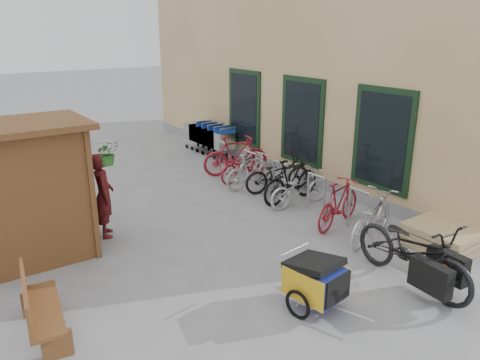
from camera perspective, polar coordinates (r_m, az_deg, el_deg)
ground at (r=8.20m, az=3.22°, el=-9.98°), size 80.00×80.00×0.00m
building at (r=14.98m, az=12.76°, el=16.31°), size 6.07×13.00×7.00m
kiosk at (r=8.53m, az=-25.32°, el=0.64°), size 2.49×1.65×2.40m
bike_rack at (r=11.07m, az=4.95°, el=0.48°), size 0.05×5.35×0.86m
pallet_stack at (r=9.38m, az=23.47°, el=-6.37°), size 1.00×1.20×0.40m
bench at (r=6.73m, az=-23.46°, el=-14.04°), size 0.61×1.43×0.88m
shopping_carts at (r=14.90m, az=-3.87°, el=5.47°), size 0.58×2.29×1.03m
child_trailer at (r=6.88m, az=9.22°, el=-11.85°), size 0.86×1.40×0.81m
cargo_bike at (r=7.78m, az=20.44°, el=-8.16°), size 0.94×2.23×1.14m
person_kiosk at (r=9.25m, az=-16.31°, el=-1.80°), size 0.54×0.69×1.65m
bike_0 at (r=9.18m, az=15.73°, el=-4.37°), size 1.83×1.09×0.91m
bike_1 at (r=9.62m, az=11.94°, el=-2.80°), size 1.69×0.89×0.98m
bike_2 at (r=10.60m, az=7.22°, el=-0.97°), size 1.62×0.62×0.84m
bike_3 at (r=10.79m, az=6.27°, el=-0.03°), size 1.76×0.63×1.04m
bike_4 at (r=11.46m, az=4.63°, el=0.77°), size 1.81×0.97×0.91m
bike_5 at (r=11.63m, az=1.40°, el=1.13°), size 1.54×0.45×0.92m
bike_6 at (r=12.26m, az=0.45°, el=1.85°), size 1.68×0.80×0.85m
bike_7 at (r=12.71m, az=-0.54°, el=3.01°), size 1.88×1.04×1.09m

